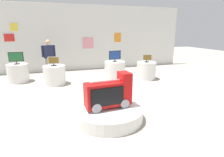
{
  "coord_description": "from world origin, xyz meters",
  "views": [
    {
      "loc": [
        -1.03,
        -4.12,
        2.0
      ],
      "look_at": [
        0.32,
        0.06,
        0.84
      ],
      "focal_mm": 29.54,
      "sensor_mm": 36.0,
      "label": 1
    }
  ],
  "objects": [
    {
      "name": "shopper_browsing_near_truck",
      "position": [
        -1.2,
        4.0,
        0.95
      ],
      "size": [
        0.55,
        0.28,
        1.61
      ],
      "color": "gray",
      "rests_on": "ground"
    },
    {
      "name": "back_wall_display",
      "position": [
        -0.01,
        5.34,
        1.6
      ],
      "size": [
        11.76,
        0.13,
        3.21
      ],
      "color": "silver",
      "rests_on": "ground"
    },
    {
      "name": "display_pedestal_far_right",
      "position": [
        -2.39,
        3.73,
        0.36
      ],
      "size": [
        0.79,
        0.79,
        0.71
      ],
      "primitive_type": "cylinder",
      "color": "silver",
      "rests_on": "ground"
    },
    {
      "name": "display_pedestal_center_rear",
      "position": [
        1.43,
        3.15,
        0.36
      ],
      "size": [
        0.87,
        0.87,
        0.71
      ],
      "primitive_type": "cylinder",
      "color": "silver",
      "rests_on": "ground"
    },
    {
      "name": "display_pedestal_left_rear",
      "position": [
        -1.03,
        2.95,
        0.36
      ],
      "size": [
        0.8,
        0.8,
        0.71
      ],
      "primitive_type": "cylinder",
      "color": "silver",
      "rests_on": "ground"
    },
    {
      "name": "main_display_pedestal",
      "position": [
        0.08,
        -0.39,
        0.14
      ],
      "size": [
        1.59,
        1.59,
        0.29
      ],
      "primitive_type": "cylinder",
      "color": "silver",
      "rests_on": "ground"
    },
    {
      "name": "ground_plane",
      "position": [
        0.0,
        0.0,
        0.0
      ],
      "size": [
        30.0,
        30.0,
        0.0
      ],
      "primitive_type": "plane",
      "color": "#A8A091"
    },
    {
      "name": "tv_on_right_rear",
      "position": [
        2.63,
        2.59,
        0.88
      ],
      "size": [
        0.36,
        0.21,
        0.32
      ],
      "color": "black",
      "rests_on": "display_pedestal_right_rear"
    },
    {
      "name": "tv_on_left_rear",
      "position": [
        -1.03,
        2.95,
        0.89
      ],
      "size": [
        0.4,
        0.2,
        0.33
      ],
      "color": "black",
      "rests_on": "display_pedestal_left_rear"
    },
    {
      "name": "novelty_firetruck_tv",
      "position": [
        0.1,
        -0.4,
        0.61
      ],
      "size": [
        1.06,
        0.47,
        0.79
      ],
      "color": "gray",
      "rests_on": "main_display_pedestal"
    },
    {
      "name": "display_pedestal_right_rear",
      "position": [
        2.63,
        2.6,
        0.36
      ],
      "size": [
        0.79,
        0.79,
        0.71
      ],
      "primitive_type": "cylinder",
      "color": "silver",
      "rests_on": "ground"
    },
    {
      "name": "tv_on_center_rear",
      "position": [
        1.43,
        3.15,
        0.97
      ],
      "size": [
        0.54,
        0.17,
        0.45
      ],
      "color": "black",
      "rests_on": "display_pedestal_center_rear"
    },
    {
      "name": "tv_on_far_right",
      "position": [
        -2.39,
        3.72,
        0.97
      ],
      "size": [
        0.53,
        0.22,
        0.47
      ],
      "color": "black",
      "rests_on": "display_pedestal_far_right"
    }
  ]
}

